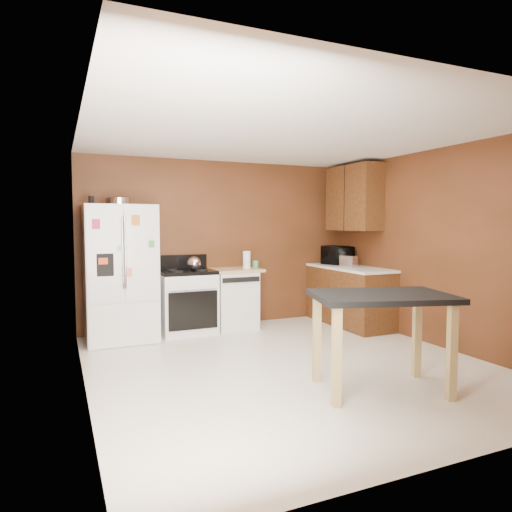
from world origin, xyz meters
TOP-DOWN VIEW (x-y plane):
  - floor at (0.00, 0.00)m, footprint 4.50×4.50m
  - ceiling at (0.00, 0.00)m, footprint 4.50×4.50m
  - wall_back at (0.00, 2.25)m, footprint 4.20×0.00m
  - wall_front at (0.00, -2.25)m, footprint 4.20×0.00m
  - wall_left at (-2.10, 0.00)m, footprint 0.00×4.50m
  - wall_right at (2.10, 0.00)m, footprint 0.00×4.50m
  - roasting_pan at (-1.54, 1.89)m, footprint 0.36×0.36m
  - pen_cup at (-1.89, 1.83)m, footprint 0.07×0.07m
  - kettle at (-0.55, 1.86)m, footprint 0.19×0.19m
  - paper_towel at (0.26, 1.87)m, footprint 0.14×0.14m
  - green_canister at (0.47, 2.03)m, footprint 0.11×0.11m
  - toaster at (1.74, 1.41)m, footprint 0.22×0.27m
  - microwave at (1.82, 1.82)m, footprint 0.47×0.57m
  - refrigerator at (-1.55, 1.86)m, footprint 0.90×0.80m
  - gas_range at (-0.64, 1.92)m, footprint 0.76×0.68m
  - dishwasher at (0.08, 1.95)m, footprint 0.78×0.63m
  - right_cabinets at (1.84, 1.48)m, footprint 0.63×1.58m
  - island at (0.42, -1.00)m, footprint 1.42×1.14m

SIDE VIEW (x-z plane):
  - floor at x=0.00m, z-range 0.00..0.00m
  - dishwasher at x=0.08m, z-range 0.01..0.90m
  - gas_range at x=-0.64m, z-range -0.09..1.01m
  - island at x=0.42m, z-range 0.31..1.23m
  - refrigerator at x=-1.55m, z-range 0.00..1.80m
  - right_cabinets at x=1.84m, z-range -0.32..2.13m
  - green_canister at x=0.47m, z-range 0.89..0.99m
  - toaster at x=1.74m, z-range 0.90..1.07m
  - kettle at x=-0.55m, z-range 0.90..1.09m
  - paper_towel at x=0.26m, z-range 0.89..1.15m
  - microwave at x=1.82m, z-range 0.90..1.17m
  - wall_back at x=0.00m, z-range -0.85..3.35m
  - wall_front at x=0.00m, z-range -0.85..3.35m
  - wall_left at x=-2.10m, z-range -1.00..3.50m
  - wall_right at x=2.10m, z-range -1.00..3.50m
  - roasting_pan at x=-1.54m, z-range 1.80..1.89m
  - pen_cup at x=-1.89m, z-range 1.80..1.91m
  - ceiling at x=0.00m, z-range 2.50..2.50m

